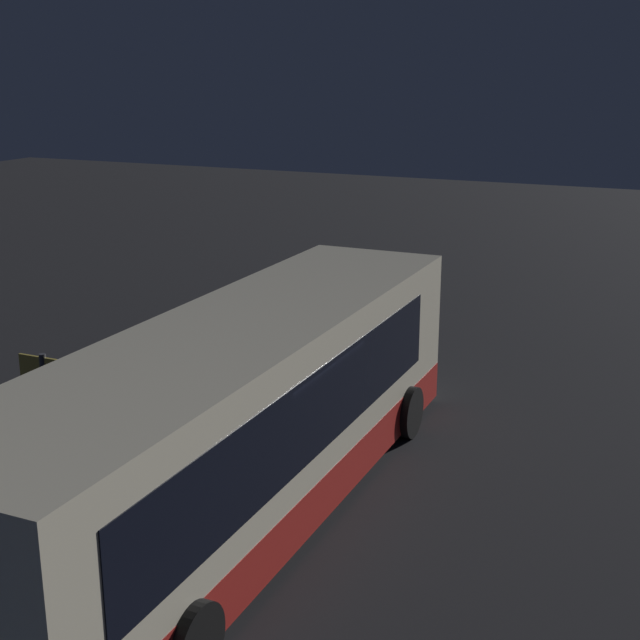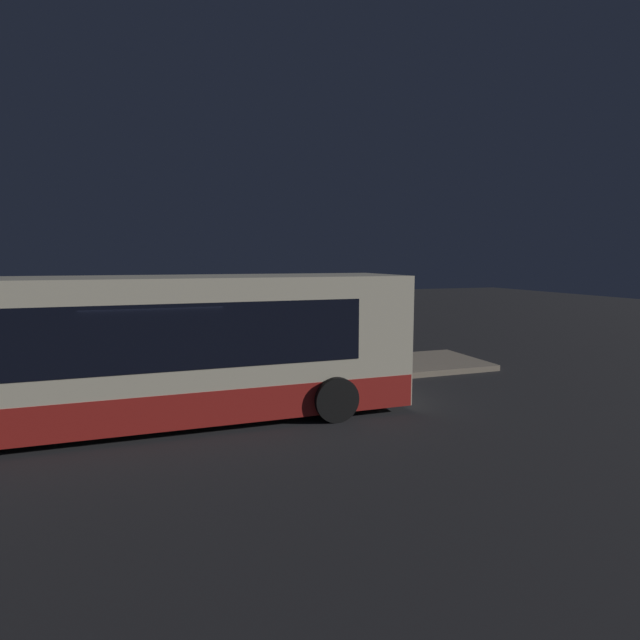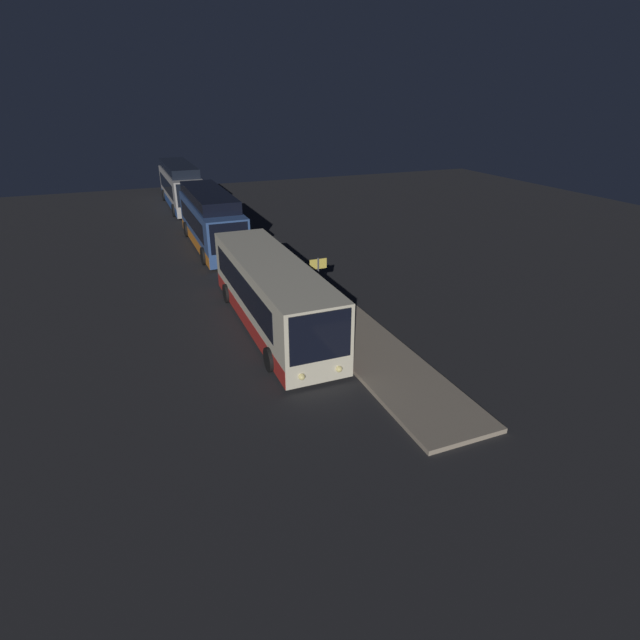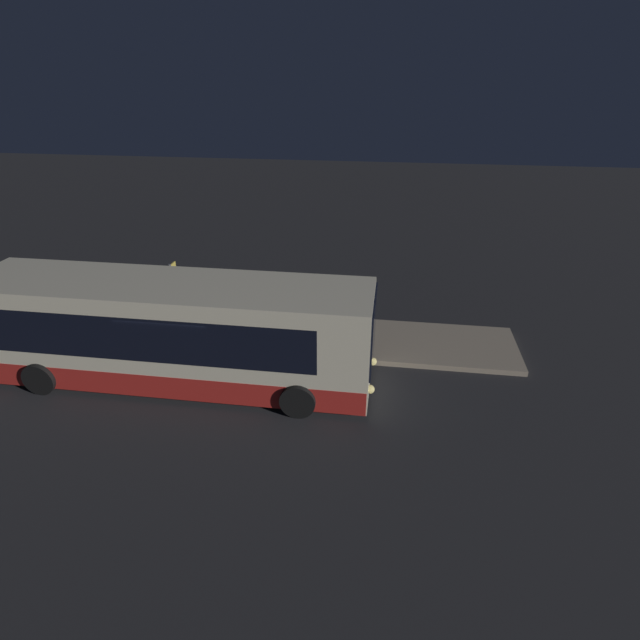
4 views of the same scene
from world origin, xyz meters
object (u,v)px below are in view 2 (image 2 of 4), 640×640
object	(u,v)px
passenger_waiting	(275,347)
bus_lead	(137,351)
suitcase	(254,372)
trash_bin	(221,369)
sign_post	(93,326)
passenger_boarding	(148,352)
passenger_with_bags	(187,350)

from	to	relation	value
passenger_waiting	bus_lead	bearing A→B (deg)	-80.09
suitcase	trash_bin	xyz separation A→B (m)	(-0.79, 0.54, 0.03)
suitcase	trash_bin	distance (m)	0.96
sign_post	passenger_boarding	bearing A→B (deg)	-8.68
trash_bin	suitcase	bearing A→B (deg)	-34.65
passenger_waiting	passenger_with_bags	bearing A→B (deg)	-111.79
passenger_with_bags	bus_lead	bearing A→B (deg)	95.61
passenger_waiting	trash_bin	xyz separation A→B (m)	(-1.38, 0.38, -0.57)
sign_post	trash_bin	size ratio (longest dim) A/B	3.66
passenger_waiting	suitcase	bearing A→B (deg)	-93.95
suitcase	passenger_waiting	bearing A→B (deg)	15.59
passenger_waiting	trash_bin	bearing A→B (deg)	-124.79
sign_post	trash_bin	distance (m)	3.33
bus_lead	suitcase	bearing A→B (deg)	32.02
passenger_with_bags	trash_bin	bearing A→B (deg)	-126.76
bus_lead	trash_bin	distance (m)	3.22
bus_lead	passenger_with_bags	bearing A→B (deg)	60.50
bus_lead	trash_bin	xyz separation A→B (m)	(2.02, 2.30, -1.01)
passenger_boarding	passenger_with_bags	bearing A→B (deg)	-56.13
suitcase	sign_post	world-z (taller)	sign_post
bus_lead	passenger_boarding	size ratio (longest dim) A/B	6.98
bus_lead	passenger_waiting	bearing A→B (deg)	29.44
bus_lead	sign_post	world-z (taller)	bus_lead
passenger_with_bags	sign_post	distance (m)	2.37
bus_lead	passenger_with_bags	world-z (taller)	bus_lead
passenger_with_bags	sign_post	world-z (taller)	sign_post
passenger_boarding	suitcase	xyz separation A→B (m)	(2.60, -0.70, -0.58)
passenger_with_bags	sign_post	xyz separation A→B (m)	(-2.19, 0.64, 0.63)
passenger_boarding	passenger_waiting	world-z (taller)	passenger_waiting
passenger_waiting	passenger_with_bags	size ratio (longest dim) A/B	0.99
bus_lead	passenger_waiting	size ratio (longest dim) A/B	6.84
passenger_waiting	sign_post	xyz separation A→B (m)	(-4.46, 0.73, 0.67)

